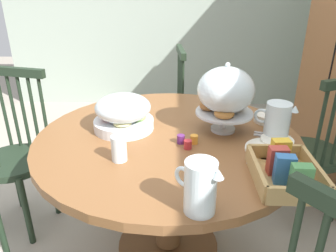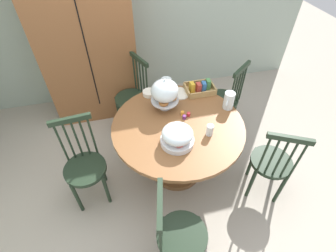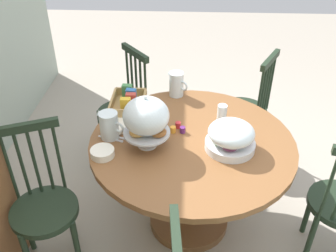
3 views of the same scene
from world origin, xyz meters
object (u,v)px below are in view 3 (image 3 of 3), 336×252
(orange_juice_pitcher, at_px, (109,126))
(cereal_bowl, at_px, (102,153))
(dining_table, at_px, (191,165))
(windsor_chair_far_side, at_px, (44,208))
(china_plate_small, at_px, (113,129))
(drinking_glass, at_px, (222,113))
(pastry_stand_with_dome, at_px, (146,118))
(fruit_platter_covered, at_px, (231,137))
(china_plate_large, at_px, (123,124))
(milk_pitcher, at_px, (176,85))
(windsor_chair_by_cabinet, at_px, (246,111))
(windsor_chair_facing_door, at_px, (124,112))
(cereal_basket, at_px, (129,102))

(orange_juice_pitcher, height_order, cereal_bowl, orange_juice_pitcher)
(dining_table, bearing_deg, windsor_chair_far_side, 111.06)
(china_plate_small, height_order, drinking_glass, drinking_glass)
(pastry_stand_with_dome, xyz_separation_m, fruit_platter_covered, (-0.01, -0.50, -0.11))
(china_plate_large, bearing_deg, dining_table, -107.74)
(windsor_chair_far_side, relative_size, milk_pitcher, 5.34)
(milk_pitcher, distance_m, china_plate_large, 0.54)
(windsor_chair_far_side, relative_size, drinking_glass, 8.86)
(dining_table, height_order, windsor_chair_far_side, windsor_chair_far_side)
(windsor_chair_by_cabinet, height_order, china_plate_large, windsor_chair_by_cabinet)
(windsor_chair_facing_door, xyz_separation_m, china_plate_large, (-0.61, -0.10, 0.29))
(windsor_chair_facing_door, bearing_deg, windsor_chair_far_side, 163.76)
(pastry_stand_with_dome, height_order, cereal_basket, pastry_stand_with_dome)
(windsor_chair_facing_door, relative_size, milk_pitcher, 5.34)
(milk_pitcher, xyz_separation_m, drinking_glass, (-0.32, -0.31, -0.03))
(cereal_basket, bearing_deg, dining_table, -129.90)
(china_plate_large, bearing_deg, drinking_glass, -81.68)
(milk_pitcher, xyz_separation_m, cereal_basket, (-0.18, 0.33, -0.04))
(windsor_chair_facing_door, bearing_deg, china_plate_small, -175.55)
(milk_pitcher, bearing_deg, dining_table, -168.26)
(pastry_stand_with_dome, height_order, china_plate_small, pastry_stand_with_dome)
(windsor_chair_facing_door, height_order, drinking_glass, windsor_chair_facing_door)
(pastry_stand_with_dome, bearing_deg, windsor_chair_far_side, 114.31)
(cereal_bowl, bearing_deg, windsor_chair_by_cabinet, -44.63)
(pastry_stand_with_dome, relative_size, milk_pitcher, 1.88)
(orange_juice_pitcher, distance_m, cereal_bowl, 0.20)
(china_plate_large, xyz_separation_m, drinking_glass, (0.10, -0.65, 0.05))
(windsor_chair_by_cabinet, bearing_deg, windsor_chair_far_side, 130.80)
(windsor_chair_far_side, distance_m, orange_juice_pitcher, 0.62)
(dining_table, distance_m, orange_juice_pitcher, 0.58)
(pastry_stand_with_dome, height_order, milk_pitcher, pastry_stand_with_dome)
(windsor_chair_far_side, relative_size, fruit_platter_covered, 3.25)
(windsor_chair_by_cabinet, relative_size, pastry_stand_with_dome, 2.83)
(orange_juice_pitcher, bearing_deg, cereal_basket, -10.26)
(orange_juice_pitcher, bearing_deg, windsor_chair_far_side, 133.51)
(milk_pitcher, bearing_deg, fruit_platter_covered, -151.66)
(fruit_platter_covered, distance_m, orange_juice_pitcher, 0.74)
(milk_pitcher, height_order, china_plate_small, milk_pitcher)
(fruit_platter_covered, height_order, cereal_basket, fruit_platter_covered)
(windsor_chair_facing_door, bearing_deg, milk_pitcher, -114.05)
(pastry_stand_with_dome, distance_m, fruit_platter_covered, 0.51)
(windsor_chair_facing_door, relative_size, china_plate_small, 6.50)
(dining_table, bearing_deg, china_plate_large, 72.26)
(dining_table, distance_m, china_plate_large, 0.52)
(orange_juice_pitcher, distance_m, cereal_basket, 0.37)
(windsor_chair_far_side, distance_m, cereal_bowl, 0.49)
(dining_table, bearing_deg, drinking_glass, -39.20)
(orange_juice_pitcher, bearing_deg, windsor_chair_by_cabinet, -50.27)
(windsor_chair_by_cabinet, height_order, cereal_bowl, windsor_chair_by_cabinet)
(dining_table, xyz_separation_m, windsor_chair_facing_door, (0.75, 0.56, -0.09))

